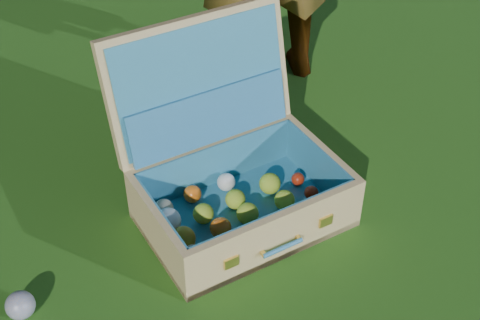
{
  "coord_description": "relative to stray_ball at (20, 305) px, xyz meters",
  "views": [
    {
      "loc": [
        -0.13,
        -1.19,
        1.35
      ],
      "look_at": [
        0.07,
        0.25,
        0.17
      ],
      "focal_mm": 50.0,
      "sensor_mm": 36.0,
      "label": 1
    }
  ],
  "objects": [
    {
      "name": "suitcase",
      "position": [
        0.56,
        0.32,
        0.11
      ],
      "size": [
        0.69,
        0.66,
        0.52
      ],
      "rotation": [
        0.0,
        0.0,
        0.39
      ],
      "color": "tan",
      "rests_on": "ground"
    },
    {
      "name": "ground",
      "position": [
        0.52,
        0.08,
        -0.04
      ],
      "size": [
        60.0,
        60.0,
        0.0
      ],
      "primitive_type": "plane",
      "color": "#215114",
      "rests_on": "ground"
    },
    {
      "name": "stray_ball",
      "position": [
        0.0,
        0.0,
        0.0
      ],
      "size": [
        0.07,
        0.07,
        0.07
      ],
      "primitive_type": "sphere",
      "color": "#4264AC",
      "rests_on": "ground"
    }
  ]
}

